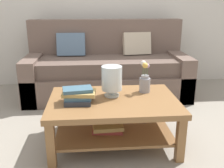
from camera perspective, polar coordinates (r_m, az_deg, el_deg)
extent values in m
plane|color=gray|center=(2.92, 0.32, -8.93)|extent=(10.00, 10.00, 0.00)
cube|color=brown|center=(3.71, -1.03, 0.05)|extent=(2.25, 0.90, 0.36)
cube|color=brown|center=(3.60, -1.02, 4.15)|extent=(2.01, 0.74, 0.20)
cube|color=brown|center=(3.92, -1.42, 9.01)|extent=(2.25, 0.20, 0.70)
cube|color=brown|center=(3.75, -16.85, 1.39)|extent=(0.20, 0.90, 0.60)
cube|color=brown|center=(3.87, 14.26, 2.13)|extent=(0.20, 0.90, 0.60)
cube|color=slate|center=(3.79, -9.03, 8.63)|extent=(0.40, 0.19, 0.34)
cube|color=beige|center=(3.84, 5.50, 8.89)|extent=(0.42, 0.22, 0.34)
cube|color=olive|center=(2.39, 0.31, -3.96)|extent=(1.19, 0.80, 0.05)
cube|color=olive|center=(2.20, -13.36, -13.16)|extent=(0.07, 0.07, 0.40)
cube|color=olive|center=(2.29, 14.94, -11.88)|extent=(0.07, 0.07, 0.40)
cube|color=olive|center=(2.80, -11.42, -5.90)|extent=(0.07, 0.07, 0.40)
cube|color=olive|center=(2.88, 10.43, -5.18)|extent=(0.07, 0.07, 0.40)
cube|color=olive|center=(2.51, 0.30, -10.07)|extent=(1.07, 0.68, 0.02)
cube|color=#993833|center=(2.47, -0.95, -9.88)|extent=(0.30, 0.23, 0.03)
cube|color=tan|center=(2.44, -0.94, -9.26)|extent=(0.29, 0.21, 0.04)
cube|color=#2D333D|center=(2.32, -7.52, -3.61)|extent=(0.23, 0.22, 0.04)
cube|color=#3D6075|center=(2.31, -7.47, -2.77)|extent=(0.24, 0.19, 0.03)
cube|color=tan|center=(2.30, -7.30, -2.03)|extent=(0.30, 0.21, 0.03)
cube|color=#3D6075|center=(2.29, -7.64, -1.25)|extent=(0.28, 0.19, 0.03)
cylinder|color=silver|center=(2.46, -0.05, -2.48)|extent=(0.14, 0.14, 0.02)
cylinder|color=silver|center=(2.45, -0.05, -1.77)|extent=(0.04, 0.04, 0.05)
cylinder|color=silver|center=(2.40, -0.06, 1.32)|extent=(0.19, 0.19, 0.23)
sphere|color=tan|center=(2.42, -0.74, 0.03)|extent=(0.05, 0.05, 0.05)
sphere|color=#51704C|center=(2.44, 0.59, 0.07)|extent=(0.04, 0.04, 0.04)
cylinder|color=gray|center=(2.57, 7.25, -0.23)|extent=(0.11, 0.11, 0.14)
cylinder|color=gray|center=(2.54, 7.33, 1.61)|extent=(0.08, 0.08, 0.03)
cylinder|color=#426638|center=(2.53, 7.81, 2.83)|extent=(0.01, 0.01, 0.08)
sphere|color=#B28CB7|center=(2.52, 7.86, 4.03)|extent=(0.04, 0.04, 0.04)
cylinder|color=#426638|center=(2.54, 6.90, 3.14)|extent=(0.01, 0.01, 0.10)
sphere|color=silver|center=(2.53, 6.96, 4.60)|extent=(0.05, 0.05, 0.05)
cylinder|color=#426638|center=(2.51, 7.33, 2.77)|extent=(0.01, 0.01, 0.09)
sphere|color=gold|center=(2.49, 7.38, 4.11)|extent=(0.05, 0.05, 0.05)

